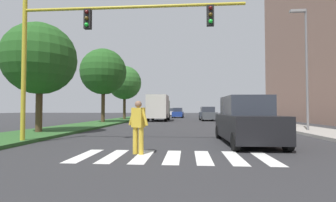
{
  "coord_description": "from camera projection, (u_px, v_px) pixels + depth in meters",
  "views": [
    {
      "loc": [
        0.44,
        0.87,
        1.42
      ],
      "look_at": [
        -0.85,
        17.51,
        1.98
      ],
      "focal_mm": 26.51,
      "sensor_mm": 36.0,
      "label": 1
    }
  ],
  "objects": [
    {
      "name": "suv_crossing",
      "position": [
        246.0,
        121.0,
        10.3
      ],
      "size": [
        2.08,
        4.65,
        1.97
      ],
      "color": "black",
      "rests_on": "ground_plane"
    },
    {
      "name": "tree_far",
      "position": [
        103.0,
        72.0,
        25.03
      ],
      "size": [
        4.62,
        4.62,
        7.39
      ],
      "color": "#4C3823",
      "rests_on": "median_strip"
    },
    {
      "name": "tree_distant",
      "position": [
        125.0,
        83.0,
        32.82
      ],
      "size": [
        4.43,
        4.43,
        7.01
      ],
      "color": "#4C3823",
      "rests_on": "median_strip"
    },
    {
      "name": "sidewalk_right",
      "position": [
        261.0,
        122.0,
        26.38
      ],
      "size": [
        3.0,
        64.0,
        0.15
      ],
      "primitive_type": "cube",
      "color": "#9E9991",
      "rests_on": "ground_plane"
    },
    {
      "name": "sedan_distant",
      "position": [
        178.0,
        113.0,
        42.12
      ],
      "size": [
        1.92,
        4.4,
        1.67
      ],
      "color": "navy",
      "rests_on": "ground_plane"
    },
    {
      "name": "pedestrian_performer",
      "position": [
        138.0,
        125.0,
        7.85
      ],
      "size": [
        0.72,
        0.39,
        1.69
      ],
      "color": "gold",
      "rests_on": "ground_plane"
    },
    {
      "name": "sedan_far_horizon",
      "position": [
        171.0,
        112.0,
        54.84
      ],
      "size": [
        1.96,
        4.15,
        1.66
      ],
      "color": "silver",
      "rests_on": "ground_plane"
    },
    {
      "name": "ground_plane",
      "position": [
        183.0,
        121.0,
        29.01
      ],
      "size": [
        140.0,
        140.0,
        0.0
      ],
      "primitive_type": "plane",
      "color": "#2D2D30"
    },
    {
      "name": "traffic_light_gantry",
      "position": [
        87.0,
        37.0,
        10.1
      ],
      "size": [
        9.12,
        0.3,
        6.0
      ],
      "color": "gold",
      "rests_on": "median_strip"
    },
    {
      "name": "tree_mid",
      "position": [
        40.0,
        59.0,
        14.13
      ],
      "size": [
        4.06,
        4.06,
        6.19
      ],
      "color": "#4C3823",
      "rests_on": "median_strip"
    },
    {
      "name": "street_lamp_right",
      "position": [
        305.0,
        58.0,
        15.3
      ],
      "size": [
        1.02,
        0.24,
        7.5
      ],
      "color": "slate",
      "rests_on": "sidewalk_right"
    },
    {
      "name": "sedan_midblock",
      "position": [
        208.0,
        114.0,
        31.17
      ],
      "size": [
        2.07,
        4.12,
        1.74
      ],
      "color": "#474C51",
      "rests_on": "ground_plane"
    },
    {
      "name": "crosswalk",
      "position": [
        173.0,
        157.0,
        7.38
      ],
      "size": [
        5.85,
        2.2,
        0.01
      ],
      "color": "silver",
      "rests_on": "ground_plane"
    },
    {
      "name": "truck_box_delivery",
      "position": [
        159.0,
        108.0,
        30.54
      ],
      "size": [
        2.4,
        6.2,
        3.1
      ],
      "color": "gray",
      "rests_on": "ground_plane"
    },
    {
      "name": "median_strip",
      "position": [
        112.0,
        121.0,
        27.63
      ],
      "size": [
        3.74,
        64.0,
        0.15
      ],
      "primitive_type": "cube",
      "color": "#2D5B28",
      "rests_on": "ground_plane"
    }
  ]
}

